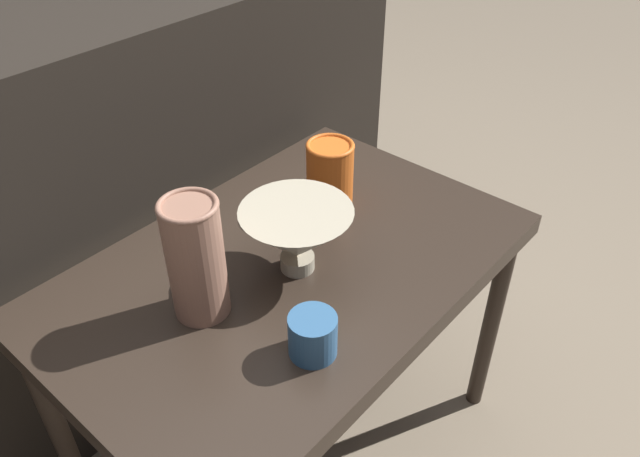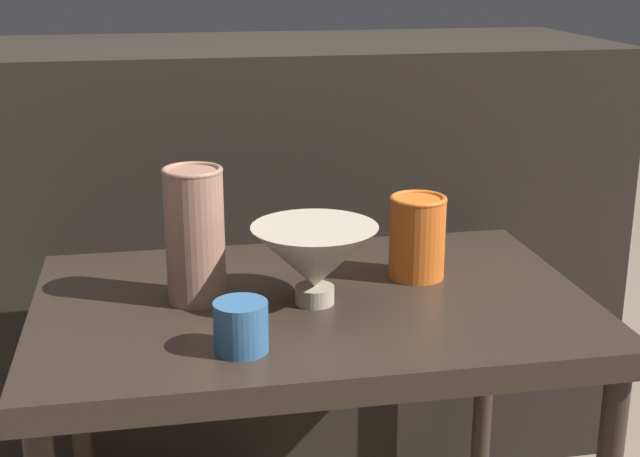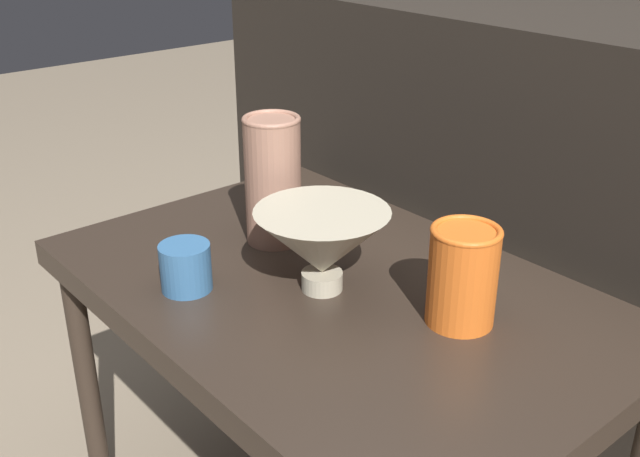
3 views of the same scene
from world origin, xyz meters
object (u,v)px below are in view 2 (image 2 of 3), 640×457
(bowl, at_px, (318,258))
(vase_colorful_right, at_px, (417,236))
(vase_textured_left, at_px, (195,234))
(cup, at_px, (241,327))

(bowl, bearing_deg, vase_colorful_right, 24.67)
(vase_textured_left, distance_m, cup, 0.21)
(cup, bearing_deg, vase_textured_left, 103.85)
(vase_colorful_right, height_order, cup, vase_colorful_right)
(vase_colorful_right, bearing_deg, bowl, -155.33)
(vase_textured_left, xyz_separation_m, vase_colorful_right, (0.35, 0.03, -0.03))
(cup, bearing_deg, vase_colorful_right, 36.48)
(bowl, xyz_separation_m, vase_colorful_right, (0.17, 0.08, -0.00))
(vase_colorful_right, relative_size, cup, 1.86)
(bowl, distance_m, cup, 0.19)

